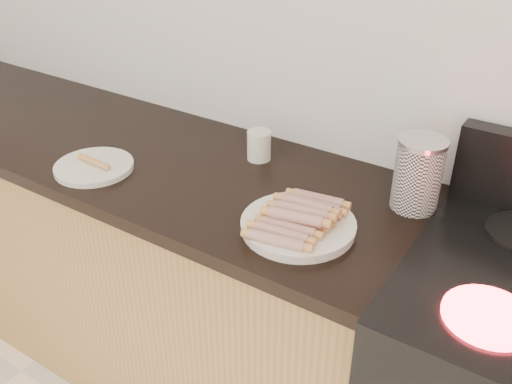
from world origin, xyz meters
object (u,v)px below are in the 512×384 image
Objects in this scene: main_plate at (298,226)px; mug at (259,145)px; side_plate at (94,167)px; canister at (418,174)px.

mug reaches higher than main_plate.
main_plate is 3.12× the size of mug.
canister is at bearing 20.30° from side_plate.
canister is at bearing -0.63° from mug.
mug is (-0.28, 0.26, 0.04)m from main_plate.
side_plate is 2.56× the size of mug.
canister is at bearing 52.54° from main_plate.
main_plate reaches higher than side_plate.
main_plate is 1.22× the size of side_plate.
main_plate is 0.65m from side_plate.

